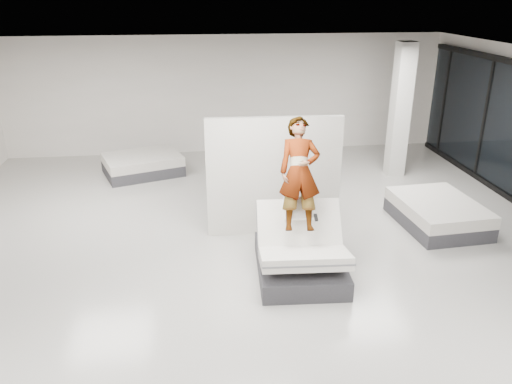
# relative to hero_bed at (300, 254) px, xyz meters

# --- Properties ---
(room) EXTENTS (14.00, 14.04, 3.20)m
(room) POSITION_rel_hero_bed_xyz_m (-0.69, -0.12, 1.24)
(room) COLOR #ACA9A2
(room) RESTS_ON ground
(hero_bed) EXTENTS (1.45, 1.87, 1.21)m
(hero_bed) POSITION_rel_hero_bed_xyz_m (0.00, 0.00, 0.00)
(hero_bed) COLOR #36363B
(hero_bed) RESTS_ON floor
(person) EXTENTS (0.77, 1.83, 1.26)m
(person) POSITION_rel_hero_bed_xyz_m (0.02, 0.34, 0.88)
(person) COLOR slate
(person) RESTS_ON hero_bed
(remote) EXTENTS (0.06, 0.14, 0.08)m
(remote) POSITION_rel_hero_bed_xyz_m (0.22, -0.03, 0.64)
(remote) COLOR black
(remote) RESTS_ON person
(divider_panel) EXTENTS (2.45, 0.20, 2.23)m
(divider_panel) POSITION_rel_hero_bed_xyz_m (-0.19, 1.54, 0.76)
(divider_panel) COLOR silver
(divider_panel) RESTS_ON floor
(flat_bed_right_far) EXTENTS (1.50, 1.93, 0.51)m
(flat_bed_right_far) POSITION_rel_hero_bed_xyz_m (3.02, 1.45, -0.11)
(flat_bed_right_far) COLOR #36363B
(flat_bed_right_far) RESTS_ON floor
(flat_bed_left_far) EXTENTS (2.13, 1.85, 0.49)m
(flat_bed_left_far) POSITION_rel_hero_bed_xyz_m (-2.91, 5.18, -0.11)
(flat_bed_left_far) COLOR #36363B
(flat_bed_left_far) RESTS_ON floor
(column) EXTENTS (0.40, 0.40, 3.20)m
(column) POSITION_rel_hero_bed_xyz_m (3.31, 4.38, 1.24)
(column) COLOR silver
(column) RESTS_ON floor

